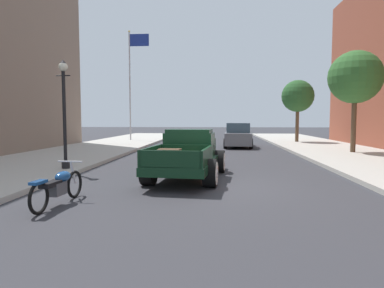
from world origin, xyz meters
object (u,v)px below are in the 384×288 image
(motorcycle_parked, at_px, (58,186))
(street_lamp_near, at_px, (64,106))
(hotrod_truck_dark_green, at_px, (189,154))
(street_tree_second, at_px, (355,78))
(street_tree_third, at_px, (298,96))
(flagpole, at_px, (132,73))
(car_background_grey, at_px, (238,136))

(motorcycle_parked, distance_m, street_lamp_near, 5.25)
(hotrod_truck_dark_green, bearing_deg, motorcycle_parked, -123.18)
(hotrod_truck_dark_green, relative_size, street_tree_second, 0.94)
(street_lamp_near, height_order, street_tree_third, street_tree_third)
(street_tree_third, bearing_deg, motorcycle_parked, -116.12)
(flagpole, height_order, street_tree_second, flagpole)
(car_background_grey, distance_m, flagpole, 11.18)
(street_lamp_near, height_order, flagpole, flagpole)
(street_tree_second, relative_size, street_tree_third, 1.12)
(street_tree_third, bearing_deg, car_background_grey, -141.80)
(car_background_grey, bearing_deg, hotrod_truck_dark_green, -100.88)
(car_background_grey, relative_size, flagpole, 0.48)
(motorcycle_parked, bearing_deg, hotrod_truck_dark_green, 56.82)
(car_background_grey, relative_size, street_lamp_near, 1.14)
(car_background_grey, height_order, street_tree_second, street_tree_second)
(hotrod_truck_dark_green, height_order, motorcycle_parked, hotrod_truck_dark_green)
(motorcycle_parked, relative_size, car_background_grey, 0.48)
(car_background_grey, xyz_separation_m, street_tree_second, (5.86, -4.49, 3.34))
(motorcycle_parked, distance_m, street_tree_second, 16.16)
(flagpole, xyz_separation_m, street_tree_third, (13.39, -1.35, -2.09))
(motorcycle_parked, xyz_separation_m, street_tree_third, (9.69, 19.77, 3.24))
(flagpole, bearing_deg, car_background_grey, -30.85)
(street_tree_second, bearing_deg, street_lamp_near, -151.02)
(car_background_grey, xyz_separation_m, flagpole, (-8.58, 5.13, 5.00))
(flagpole, bearing_deg, street_tree_third, -5.74)
(car_background_grey, bearing_deg, motorcycle_parked, -107.00)
(hotrod_truck_dark_green, distance_m, car_background_grey, 12.28)
(hotrod_truck_dark_green, distance_m, street_tree_third, 17.61)
(motorcycle_parked, height_order, street_tree_second, street_tree_second)
(street_tree_second, bearing_deg, flagpole, 146.36)
(flagpole, relative_size, street_tree_second, 1.71)
(car_background_grey, relative_size, street_tree_second, 0.82)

